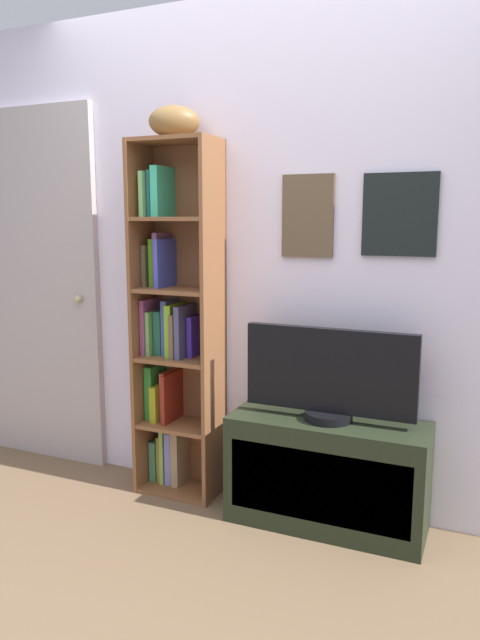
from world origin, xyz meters
TOP-DOWN VIEW (x-y plane):
  - ground at (0.00, 0.00)m, footprint 5.20×5.20m
  - back_wall at (0.00, 1.13)m, footprint 4.80×0.08m
  - bookshelf at (-0.49, 1.00)m, footprint 0.43×0.26m
  - football at (-0.45, 0.97)m, footprint 0.29×0.25m
  - tv_stand at (0.36, 0.93)m, footprint 0.91×0.34m
  - television at (0.36, 0.93)m, footprint 0.79×0.22m
  - door at (-1.46, 1.08)m, footprint 0.88×0.09m

SIDE VIEW (x-z plane):
  - ground at x=0.00m, z-range -0.04..0.00m
  - tv_stand at x=0.36m, z-range 0.00..0.51m
  - television at x=0.36m, z-range 0.51..0.94m
  - bookshelf at x=-0.49m, z-range -0.05..1.76m
  - door at x=-1.46m, z-range 0.00..2.04m
  - back_wall at x=0.00m, z-range 0.00..2.47m
  - football at x=-0.45m, z-range 1.81..1.96m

